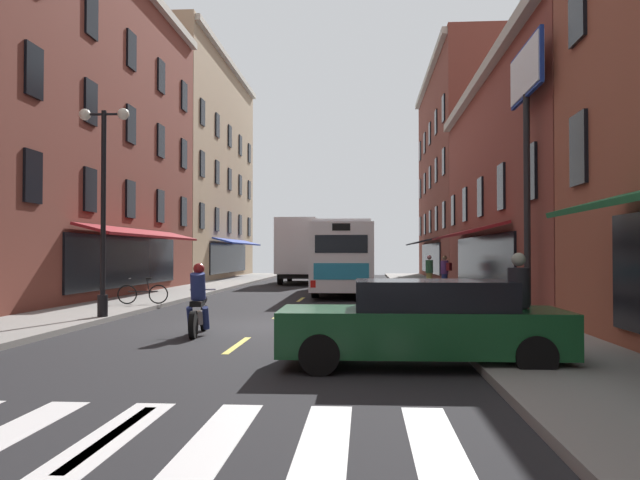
{
  "coord_description": "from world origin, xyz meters",
  "views": [
    {
      "loc": [
        2.6,
        -16.44,
        1.88
      ],
      "look_at": [
        0.57,
        12.68,
        2.51
      ],
      "focal_mm": 35.72,
      "sensor_mm": 36.0,
      "label": 1
    }
  ],
  "objects_px": {
    "billboard_sign": "(526,106)",
    "bicycle_near": "(143,293)",
    "motorcycle_rider": "(199,304)",
    "pedestrian_mid": "(429,272)",
    "sedan_mid": "(315,269)",
    "street_lamp_twin": "(103,202)",
    "sedan_near": "(424,323)",
    "transit_bus": "(344,257)",
    "box_truck": "(301,251)",
    "pedestrian_near": "(445,272)",
    "pedestrian_far": "(519,304)"
  },
  "relations": [
    {
      "from": "billboard_sign",
      "to": "motorcycle_rider",
      "type": "bearing_deg",
      "value": -158.74
    },
    {
      "from": "billboard_sign",
      "to": "pedestrian_near",
      "type": "height_order",
      "value": "billboard_sign"
    },
    {
      "from": "pedestrian_far",
      "to": "street_lamp_twin",
      "type": "distance_m",
      "value": 11.87
    },
    {
      "from": "billboard_sign",
      "to": "transit_bus",
      "type": "height_order",
      "value": "billboard_sign"
    },
    {
      "from": "transit_bus",
      "to": "street_lamp_twin",
      "type": "relative_size",
      "value": 1.99
    },
    {
      "from": "billboard_sign",
      "to": "sedan_near",
      "type": "height_order",
      "value": "billboard_sign"
    },
    {
      "from": "billboard_sign",
      "to": "bicycle_near",
      "type": "bearing_deg",
      "value": 162.38
    },
    {
      "from": "transit_bus",
      "to": "sedan_near",
      "type": "relative_size",
      "value": 2.43
    },
    {
      "from": "sedan_near",
      "to": "sedan_mid",
      "type": "height_order",
      "value": "sedan_near"
    },
    {
      "from": "pedestrian_near",
      "to": "pedestrian_mid",
      "type": "relative_size",
      "value": 0.99
    },
    {
      "from": "sedan_near",
      "to": "pedestrian_near",
      "type": "bearing_deg",
      "value": 81.86
    },
    {
      "from": "box_truck",
      "to": "pedestrian_near",
      "type": "relative_size",
      "value": 4.91
    },
    {
      "from": "box_truck",
      "to": "sedan_near",
      "type": "distance_m",
      "value": 29.85
    },
    {
      "from": "pedestrian_far",
      "to": "transit_bus",
      "type": "bearing_deg",
      "value": 24.46
    },
    {
      "from": "bicycle_near",
      "to": "pedestrian_far",
      "type": "relative_size",
      "value": 0.96
    },
    {
      "from": "street_lamp_twin",
      "to": "pedestrian_far",
      "type": "bearing_deg",
      "value": -32.71
    },
    {
      "from": "sedan_mid",
      "to": "bicycle_near",
      "type": "relative_size",
      "value": 2.62
    },
    {
      "from": "billboard_sign",
      "to": "sedan_mid",
      "type": "distance_m",
      "value": 35.07
    },
    {
      "from": "bicycle_near",
      "to": "street_lamp_twin",
      "type": "xyz_separation_m",
      "value": [
        0.44,
        -4.44,
        2.83
      ]
    },
    {
      "from": "billboard_sign",
      "to": "motorcycle_rider",
      "type": "distance_m",
      "value": 10.3
    },
    {
      "from": "transit_bus",
      "to": "pedestrian_mid",
      "type": "distance_m",
      "value": 4.2
    },
    {
      "from": "sedan_mid",
      "to": "street_lamp_twin",
      "type": "xyz_separation_m",
      "value": [
        -3.22,
        -34.22,
        2.66
      ]
    },
    {
      "from": "transit_bus",
      "to": "motorcycle_rider",
      "type": "distance_m",
      "value": 16.2
    },
    {
      "from": "sedan_mid",
      "to": "motorcycle_rider",
      "type": "bearing_deg",
      "value": -89.73
    },
    {
      "from": "billboard_sign",
      "to": "street_lamp_twin",
      "type": "xyz_separation_m",
      "value": [
        -11.67,
        -0.59,
        -2.6
      ]
    },
    {
      "from": "transit_bus",
      "to": "pedestrian_mid",
      "type": "relative_size",
      "value": 6.89
    },
    {
      "from": "motorcycle_rider",
      "to": "pedestrian_mid",
      "type": "relative_size",
      "value": 1.24
    },
    {
      "from": "billboard_sign",
      "to": "transit_bus",
      "type": "xyz_separation_m",
      "value": [
        -5.42,
        12.69,
        -4.21
      ]
    },
    {
      "from": "bicycle_near",
      "to": "pedestrian_mid",
      "type": "bearing_deg",
      "value": 41.14
    },
    {
      "from": "transit_bus",
      "to": "bicycle_near",
      "type": "distance_m",
      "value": 11.16
    },
    {
      "from": "sedan_mid",
      "to": "street_lamp_twin",
      "type": "distance_m",
      "value": 34.47
    },
    {
      "from": "billboard_sign",
      "to": "bicycle_near",
      "type": "distance_m",
      "value": 13.81
    },
    {
      "from": "bicycle_near",
      "to": "sedan_mid",
      "type": "bearing_deg",
      "value": 82.99
    },
    {
      "from": "sedan_mid",
      "to": "bicycle_near",
      "type": "bearing_deg",
      "value": -97.01
    },
    {
      "from": "pedestrian_mid",
      "to": "pedestrian_far",
      "type": "bearing_deg",
      "value": -160.58
    },
    {
      "from": "box_truck",
      "to": "pedestrian_mid",
      "type": "xyz_separation_m",
      "value": [
        7.12,
        -9.07,
        -1.08
      ]
    },
    {
      "from": "sedan_near",
      "to": "pedestrian_mid",
      "type": "height_order",
      "value": "pedestrian_mid"
    },
    {
      "from": "bicycle_near",
      "to": "pedestrian_mid",
      "type": "height_order",
      "value": "pedestrian_mid"
    },
    {
      "from": "pedestrian_mid",
      "to": "sedan_mid",
      "type": "bearing_deg",
      "value": 40.28
    },
    {
      "from": "transit_bus",
      "to": "sedan_mid",
      "type": "height_order",
      "value": "transit_bus"
    },
    {
      "from": "billboard_sign",
      "to": "pedestrian_mid",
      "type": "xyz_separation_m",
      "value": [
        -1.32,
        13.27,
        -4.93
      ]
    },
    {
      "from": "sedan_mid",
      "to": "pedestrian_mid",
      "type": "bearing_deg",
      "value": -70.71
    },
    {
      "from": "motorcycle_rider",
      "to": "sedan_mid",
      "type": "bearing_deg",
      "value": 90.27
    },
    {
      "from": "pedestrian_near",
      "to": "bicycle_near",
      "type": "bearing_deg",
      "value": 162.16
    },
    {
      "from": "billboard_sign",
      "to": "pedestrian_far",
      "type": "bearing_deg",
      "value": -105.21
    },
    {
      "from": "pedestrian_mid",
      "to": "sedan_near",
      "type": "bearing_deg",
      "value": -165.02
    },
    {
      "from": "bicycle_near",
      "to": "sedan_near",
      "type": "bearing_deg",
      "value": -51.58
    },
    {
      "from": "pedestrian_mid",
      "to": "pedestrian_far",
      "type": "relative_size",
      "value": 0.95
    },
    {
      "from": "sedan_mid",
      "to": "street_lamp_twin",
      "type": "height_order",
      "value": "street_lamp_twin"
    },
    {
      "from": "box_truck",
      "to": "motorcycle_rider",
      "type": "height_order",
      "value": "box_truck"
    }
  ]
}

